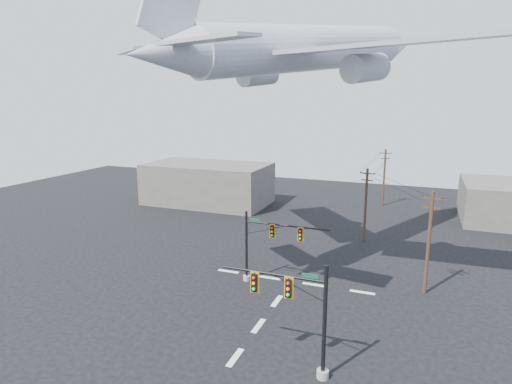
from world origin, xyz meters
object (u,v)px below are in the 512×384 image
at_px(signal_mast_far, 264,245).
at_px(utility_pole_a, 429,241).
at_px(utility_pole_c, 384,176).
at_px(utility_pole_b, 366,204).
at_px(signal_mast_near, 301,315).
at_px(airliner, 309,49).

xyz_separation_m(signal_mast_far, utility_pole_a, (12.78, 2.91, 1.01)).
bearing_deg(utility_pole_a, utility_pole_c, 113.83).
xyz_separation_m(signal_mast_far, utility_pole_b, (6.47, 14.53, 0.86)).
relative_size(signal_mast_near, signal_mast_far, 0.91).
bearing_deg(utility_pole_b, signal_mast_far, -101.54).
relative_size(signal_mast_near, utility_pole_c, 0.81).
height_order(signal_mast_near, signal_mast_far, signal_mast_near).
xyz_separation_m(utility_pole_c, airliner, (-4.55, -27.98, 15.03)).
relative_size(signal_mast_far, utility_pole_a, 0.88).
bearing_deg(airliner, utility_pole_a, -71.72).
bearing_deg(signal_mast_near, airliner, 104.31).
height_order(signal_mast_near, utility_pole_c, utility_pole_c).
relative_size(signal_mast_near, utility_pole_b, 0.83).
bearing_deg(signal_mast_far, signal_mast_near, -60.27).
bearing_deg(signal_mast_far, airliner, 60.51).
bearing_deg(signal_mast_near, signal_mast_far, 119.73).
xyz_separation_m(utility_pole_b, airliner, (-4.12, -10.38, 15.15)).
bearing_deg(signal_mast_far, utility_pole_a, 12.85).
height_order(signal_mast_far, utility_pole_a, utility_pole_a).
bearing_deg(airliner, utility_pole_c, 15.79).
height_order(signal_mast_far, utility_pole_b, utility_pole_b).
bearing_deg(utility_pole_c, airliner, -103.44).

